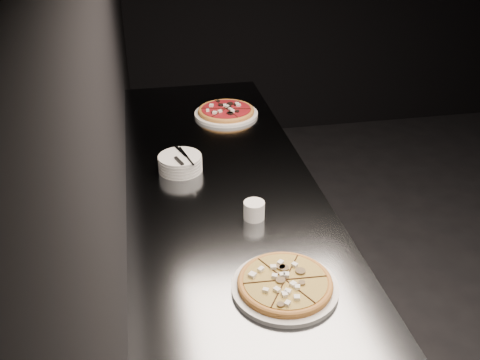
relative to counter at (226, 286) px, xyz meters
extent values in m
cube|color=black|center=(-0.37, 0.00, 0.94)|extent=(0.02, 5.00, 2.80)
cube|color=slate|center=(0.00, 0.00, -0.01)|extent=(0.70, 2.40, 0.90)
cube|color=slate|center=(0.00, 0.00, 0.45)|extent=(0.74, 2.44, 0.02)
cylinder|color=silver|center=(0.08, -0.56, 0.47)|extent=(0.32, 0.32, 0.01)
cylinder|color=#C6843B|center=(0.08, -0.56, 0.48)|extent=(0.29, 0.29, 0.01)
torus|color=#C6843B|center=(0.08, -0.56, 0.49)|extent=(0.30, 0.30, 0.02)
cylinder|color=#E3C14B|center=(0.08, -0.56, 0.49)|extent=(0.26, 0.26, 0.01)
cylinder|color=silver|center=(0.13, 0.75, 0.47)|extent=(0.32, 0.32, 0.01)
cylinder|color=#C6843B|center=(0.13, 0.75, 0.48)|extent=(0.33, 0.33, 0.01)
torus|color=#C6843B|center=(0.13, 0.75, 0.49)|extent=(0.34, 0.34, 0.02)
cylinder|color=maroon|center=(0.13, 0.75, 0.49)|extent=(0.30, 0.30, 0.01)
cylinder|color=silver|center=(-0.15, 0.22, 0.47)|extent=(0.18, 0.18, 0.01)
cylinder|color=silver|center=(-0.15, 0.22, 0.48)|extent=(0.18, 0.18, 0.01)
cylinder|color=silver|center=(-0.15, 0.22, 0.49)|extent=(0.18, 0.18, 0.01)
cylinder|color=silver|center=(-0.15, 0.22, 0.51)|extent=(0.18, 0.18, 0.01)
cylinder|color=silver|center=(-0.15, 0.22, 0.52)|extent=(0.18, 0.18, 0.01)
cube|color=silver|center=(-0.14, 0.25, 0.53)|extent=(0.05, 0.11, 0.00)
cube|color=black|center=(-0.16, 0.17, 0.53)|extent=(0.03, 0.07, 0.01)
cube|color=silver|center=(-0.12, 0.21, 0.53)|extent=(0.01, 0.18, 0.00)
cylinder|color=silver|center=(0.08, -0.18, 0.49)|extent=(0.07, 0.07, 0.07)
cylinder|color=black|center=(0.08, -0.18, 0.52)|extent=(0.06, 0.06, 0.01)
camera|label=1|loc=(-0.27, -1.72, 1.52)|focal=40.00mm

